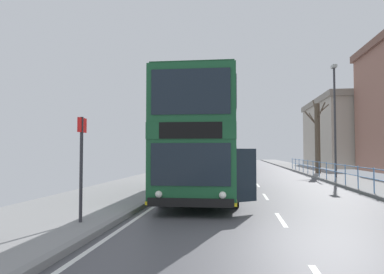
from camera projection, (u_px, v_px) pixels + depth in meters
The scene contains 7 objects.
ground at pixel (261, 242), 6.88m from camera, with size 15.80×140.00×0.20m.
double_decker_bus_main at pixel (205, 140), 14.67m from camera, with size 3.32×10.55×4.45m.
pedestrian_railing_far_kerb at pixel (330, 168), 20.65m from camera, with size 0.05×28.04×1.05m.
bus_stop_sign_near at pixel (81, 157), 8.42m from camera, with size 0.08×0.44×2.56m.
street_lamp_far_side at pixel (335, 112), 23.32m from camera, with size 0.28×0.60×7.62m.
bare_tree_far_00 at pixel (317, 136), 27.64m from camera, with size 2.05×2.80×6.04m.
background_building_00 at pixel (356, 133), 43.53m from camera, with size 10.44×16.03×8.51m.
Camera 1 is at (-1.22, -7.08, 1.85)m, focal length 32.19 mm.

